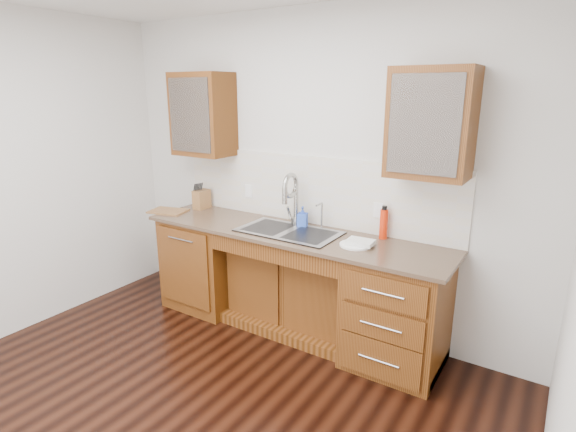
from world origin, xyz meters
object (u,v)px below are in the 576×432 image
Objects in this scene: plate at (355,245)px; water_bottle at (384,224)px; cutting_board at (168,211)px; knife_block at (202,199)px; soap_bottle at (303,217)px.

water_bottle is at bearing 67.92° from plate.
cutting_board is (-2.04, -0.35, -0.11)m from water_bottle.
water_bottle is 1.86m from knife_block.
soap_bottle is 1.16m from knife_block.
soap_bottle is 0.74× the size of plate.
knife_block is 0.54× the size of cutting_board.
soap_bottle is at bearing -0.95° from knife_block.
knife_block is 0.34m from cutting_board.
knife_block reaches higher than plate.
soap_bottle reaches higher than plate.
knife_block reaches higher than soap_bottle.
water_bottle is 0.32m from plate.
knife_block is (-1.86, -0.08, -0.03)m from water_bottle.
knife_block is (-1.75, 0.20, 0.09)m from plate.
plate is 1.93m from cutting_board.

